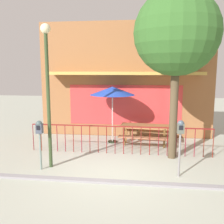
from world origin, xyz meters
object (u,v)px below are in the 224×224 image
picnic_table_left (145,130)px  parking_meter_near (180,133)px  street_tree (177,34)px  patio_umbrella (112,91)px  street_lamp (47,77)px  parking_meter_far (40,132)px

picnic_table_left → parking_meter_near: (0.92, -2.77, 0.58)m
parking_meter_near → street_tree: street_tree is taller
patio_umbrella → street_lamp: (-1.48, -2.82, 0.63)m
picnic_table_left → patio_umbrella: size_ratio=0.87×
street_lamp → parking_meter_near: bearing=-3.6°
parking_meter_far → street_tree: bearing=21.1°
picnic_table_left → parking_meter_far: bearing=-136.8°
patio_umbrella → street_lamp: size_ratio=0.54×
patio_umbrella → street_lamp: bearing=-117.8°
parking_meter_near → street_lamp: (-3.66, 0.23, 1.46)m
street_lamp → street_tree: bearing=19.1°
patio_umbrella → parking_meter_near: bearing=-54.5°
patio_umbrella → street_lamp: street_lamp is taller
parking_meter_near → parking_meter_far: bearing=179.9°
street_lamp → picnic_table_left: bearing=42.9°
patio_umbrella → parking_meter_far: bearing=-119.1°
picnic_table_left → street_lamp: street_lamp is taller
patio_umbrella → street_tree: 3.26m
parking_meter_far → street_lamp: size_ratio=0.35×
street_tree → parking_meter_far: bearing=-158.9°
picnic_table_left → patio_umbrella: bearing=167.7°
parking_meter_near → patio_umbrella: bearing=125.5°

